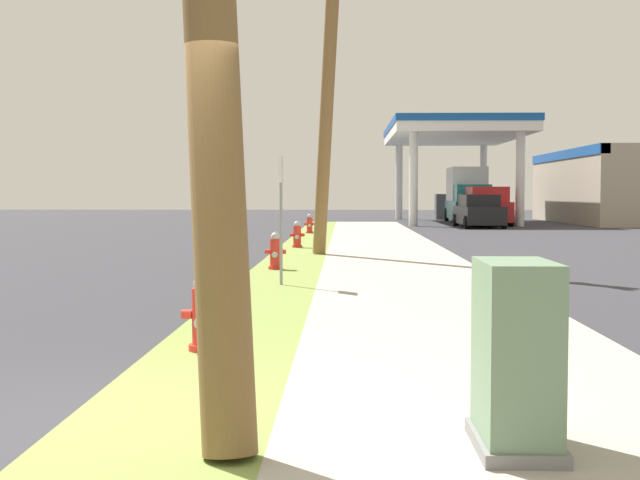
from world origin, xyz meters
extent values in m
plane|color=#333338|center=(0.00, 0.00, 0.00)|extent=(160.00, 160.00, 0.00)
cube|color=olive|center=(0.70, 0.00, 0.06)|extent=(1.40, 80.00, 0.12)
cube|color=#A8A093|center=(3.00, 0.00, 0.06)|extent=(3.20, 80.00, 0.12)
cylinder|color=red|center=(0.51, 2.45, 0.15)|extent=(0.29, 0.29, 0.06)
cylinder|color=red|center=(0.51, 2.45, 0.42)|extent=(0.22, 0.22, 0.60)
sphere|color=#B2B2B7|center=(0.51, 2.45, 0.76)|extent=(0.19, 0.19, 0.19)
cylinder|color=#B2B2B7|center=(0.51, 2.45, 0.84)|extent=(0.06, 0.06, 0.05)
cylinder|color=red|center=(0.35, 2.45, 0.47)|extent=(0.10, 0.09, 0.09)
cylinder|color=red|center=(0.67, 2.45, 0.47)|extent=(0.10, 0.09, 0.09)
cylinder|color=#B2B2B7|center=(0.51, 2.28, 0.42)|extent=(0.11, 0.12, 0.11)
cylinder|color=red|center=(0.48, 11.28, 0.15)|extent=(0.29, 0.29, 0.06)
cylinder|color=red|center=(0.48, 11.28, 0.42)|extent=(0.22, 0.22, 0.60)
sphere|color=#B2B2B7|center=(0.48, 11.28, 0.76)|extent=(0.19, 0.19, 0.19)
cylinder|color=#B2B2B7|center=(0.48, 11.28, 0.84)|extent=(0.06, 0.06, 0.05)
cylinder|color=red|center=(0.32, 11.28, 0.47)|extent=(0.10, 0.09, 0.09)
cylinder|color=red|center=(0.64, 11.28, 0.47)|extent=(0.10, 0.09, 0.09)
cylinder|color=#B2B2B7|center=(0.48, 11.11, 0.42)|extent=(0.11, 0.12, 0.11)
cylinder|color=red|center=(0.53, 18.17, 0.15)|extent=(0.29, 0.29, 0.06)
cylinder|color=red|center=(0.53, 18.17, 0.42)|extent=(0.22, 0.22, 0.60)
sphere|color=#B2B2B7|center=(0.53, 18.17, 0.76)|extent=(0.19, 0.19, 0.19)
cylinder|color=#B2B2B7|center=(0.53, 18.17, 0.84)|extent=(0.06, 0.06, 0.05)
cylinder|color=red|center=(0.37, 18.17, 0.47)|extent=(0.10, 0.09, 0.09)
cylinder|color=red|center=(0.69, 18.17, 0.47)|extent=(0.10, 0.09, 0.09)
cylinder|color=#B2B2B7|center=(0.53, 18.00, 0.42)|extent=(0.11, 0.12, 0.11)
cylinder|color=red|center=(0.52, 26.79, 0.15)|extent=(0.29, 0.29, 0.06)
cylinder|color=red|center=(0.52, 26.79, 0.42)|extent=(0.22, 0.22, 0.60)
sphere|color=#B2B2B7|center=(0.52, 26.79, 0.76)|extent=(0.19, 0.19, 0.19)
cylinder|color=#B2B2B7|center=(0.52, 26.79, 0.84)|extent=(0.06, 0.06, 0.05)
cylinder|color=red|center=(0.36, 26.79, 0.47)|extent=(0.10, 0.09, 0.09)
cylinder|color=red|center=(0.68, 26.79, 0.47)|extent=(0.10, 0.09, 0.09)
cylinder|color=#B2B2B7|center=(0.52, 26.62, 0.42)|extent=(0.11, 0.12, 0.11)
cylinder|color=olive|center=(1.46, 14.99, 4.45)|extent=(0.90, 1.62, 8.66)
cube|color=slate|center=(2.86, -0.64, 0.16)|extent=(0.47, 0.81, 0.08)
cube|color=slate|center=(2.86, -0.64, 0.68)|extent=(0.41, 0.75, 1.11)
cylinder|color=gray|center=(0.81, 8.37, 1.17)|extent=(0.05, 0.05, 2.10)
cube|color=white|center=(0.81, 8.37, 2.02)|extent=(0.04, 0.36, 0.44)
cylinder|color=silver|center=(5.26, 37.03, 2.34)|extent=(0.44, 0.44, 4.67)
cylinder|color=silver|center=(10.55, 37.03, 2.34)|extent=(0.44, 0.44, 4.67)
cylinder|color=silver|center=(5.26, 48.31, 2.34)|extent=(0.44, 0.44, 4.67)
cylinder|color=silver|center=(10.55, 48.31, 2.34)|extent=(0.44, 0.44, 4.67)
cube|color=white|center=(7.91, 42.67, 4.92)|extent=(7.09, 13.08, 0.50)
cube|color=#144C9E|center=(7.91, 42.67, 5.35)|extent=(7.19, 13.18, 0.36)
cube|color=#47474C|center=(7.91, 37.03, 0.80)|extent=(0.70, 1.10, 1.60)
cube|color=#47474C|center=(7.91, 48.31, 0.80)|extent=(0.70, 1.10, 1.60)
cube|color=tan|center=(17.14, 42.67, 2.01)|extent=(6.27, 14.64, 4.03)
cube|color=#144C9E|center=(14.21, 42.67, 3.78)|extent=(0.50, 14.64, 0.50)
cube|color=black|center=(8.31, 35.67, 0.59)|extent=(1.92, 4.54, 0.85)
cube|color=black|center=(8.32, 35.44, 1.29)|extent=(1.65, 2.06, 0.56)
cylinder|color=black|center=(7.41, 37.35, 0.30)|extent=(0.23, 0.60, 0.60)
cylinder|color=black|center=(9.13, 37.38, 0.30)|extent=(0.23, 0.60, 0.60)
cylinder|color=black|center=(7.49, 33.95, 0.30)|extent=(0.23, 0.60, 0.60)
cylinder|color=black|center=(9.21, 33.98, 0.30)|extent=(0.23, 0.60, 0.60)
cube|color=#197075|center=(8.79, 42.73, 0.71)|extent=(2.19, 6.46, 1.00)
cube|color=white|center=(8.81, 43.49, 2.16)|extent=(2.08, 4.02, 1.90)
cube|color=#197075|center=(8.73, 40.68, 1.66)|extent=(1.90, 2.10, 0.90)
cylinder|color=black|center=(9.66, 40.05, 0.38)|extent=(0.24, 0.77, 0.76)
cylinder|color=black|center=(7.76, 40.11, 0.38)|extent=(0.24, 0.77, 0.76)
cylinder|color=black|center=(9.82, 45.35, 0.38)|extent=(0.24, 0.77, 0.76)
cylinder|color=black|center=(7.92, 45.40, 0.38)|extent=(0.24, 0.77, 0.76)
cube|color=red|center=(9.01, 38.62, 0.71)|extent=(2.12, 5.44, 1.00)
cube|color=red|center=(9.04, 37.65, 1.59)|extent=(1.89, 2.09, 0.76)
cube|color=red|center=(8.99, 39.81, 1.33)|extent=(1.95, 2.96, 0.24)
cylinder|color=black|center=(10.01, 36.49, 0.38)|extent=(0.24, 0.76, 0.76)
cylinder|color=black|center=(8.11, 36.45, 0.38)|extent=(0.24, 0.76, 0.76)
cylinder|color=black|center=(9.92, 40.79, 0.38)|extent=(0.24, 0.76, 0.76)
cylinder|color=black|center=(8.02, 40.75, 0.38)|extent=(0.24, 0.76, 0.76)
camera|label=1|loc=(1.86, -5.62, 1.62)|focal=47.92mm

